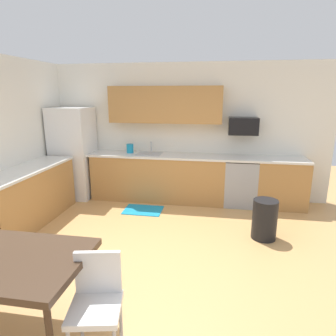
# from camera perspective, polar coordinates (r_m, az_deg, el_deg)

# --- Properties ---
(ground_plane) EXTENTS (12.00, 12.00, 0.00)m
(ground_plane) POSITION_cam_1_polar(r_m,az_deg,el_deg) (3.96, -2.56, -17.83)
(ground_plane) COLOR tan
(wall_back) EXTENTS (5.80, 0.10, 2.70)m
(wall_back) POSITION_cam_1_polar(r_m,az_deg,el_deg) (6.02, 2.66, 7.04)
(wall_back) COLOR white
(wall_back) RESTS_ON ground
(cabinet_run_back) EXTENTS (2.65, 0.60, 0.90)m
(cabinet_run_back) POSITION_cam_1_polar(r_m,az_deg,el_deg) (5.93, -1.96, -1.95)
(cabinet_run_back) COLOR #AD7A42
(cabinet_run_back) RESTS_ON ground
(cabinet_run_back_right) EXTENTS (0.90, 0.60, 0.90)m
(cabinet_run_back_right) POSITION_cam_1_polar(r_m,az_deg,el_deg) (5.94, 21.13, -2.89)
(cabinet_run_back_right) COLOR #AD7A42
(cabinet_run_back_right) RESTS_ON ground
(cabinet_run_left) EXTENTS (0.60, 2.00, 0.90)m
(cabinet_run_left) POSITION_cam_1_polar(r_m,az_deg,el_deg) (5.34, -25.65, -5.23)
(cabinet_run_left) COLOR #AD7A42
(cabinet_run_left) RESTS_ON ground
(countertop_back) EXTENTS (4.80, 0.64, 0.04)m
(countertop_back) POSITION_cam_1_polar(r_m,az_deg,el_deg) (5.74, 2.18, 2.36)
(countertop_back) COLOR silver
(countertop_back) RESTS_ON cabinet_run_back
(countertop_left) EXTENTS (0.64, 2.00, 0.04)m
(countertop_left) POSITION_cam_1_polar(r_m,az_deg,el_deg) (5.21, -26.20, -0.34)
(countertop_left) COLOR silver
(countertop_left) RESTS_ON cabinet_run_left
(upper_cabinets_back) EXTENTS (2.20, 0.34, 0.70)m
(upper_cabinets_back) POSITION_cam_1_polar(r_m,az_deg,el_deg) (5.80, -0.56, 12.25)
(upper_cabinets_back) COLOR #AD7A42
(refrigerator) EXTENTS (0.76, 0.70, 1.84)m
(refrigerator) POSITION_cam_1_polar(r_m,az_deg,el_deg) (6.33, -17.91, 2.79)
(refrigerator) COLOR white
(refrigerator) RESTS_ON ground
(oven_range) EXTENTS (0.60, 0.60, 0.91)m
(oven_range) POSITION_cam_1_polar(r_m,az_deg,el_deg) (5.83, 13.89, -2.59)
(oven_range) COLOR #999BA0
(oven_range) RESTS_ON ground
(microwave) EXTENTS (0.54, 0.36, 0.32)m
(microwave) POSITION_cam_1_polar(r_m,az_deg,el_deg) (5.72, 14.45, 7.94)
(microwave) COLOR black
(sink_basin) EXTENTS (0.48, 0.40, 0.14)m
(sink_basin) POSITION_cam_1_polar(r_m,az_deg,el_deg) (5.86, -3.67, 2.18)
(sink_basin) COLOR #A5A8AD
(sink_basin) RESTS_ON countertop_back
(sink_faucet) EXTENTS (0.02, 0.02, 0.24)m
(sink_faucet) POSITION_cam_1_polar(r_m,az_deg,el_deg) (6.00, -3.30, 4.02)
(sink_faucet) COLOR #B2B5BA
(sink_faucet) RESTS_ON countertop_back
(dining_table) EXTENTS (1.40, 0.90, 0.78)m
(dining_table) POSITION_cam_1_polar(r_m,az_deg,el_deg) (2.94, -29.54, -15.89)
(dining_table) COLOR #422D1E
(dining_table) RESTS_ON ground
(chair_near_table) EXTENTS (0.47, 0.47, 0.85)m
(chair_near_table) POSITION_cam_1_polar(r_m,az_deg,el_deg) (2.64, -13.75, -23.27)
(chair_near_table) COLOR white
(chair_near_table) RESTS_ON ground
(trash_bin) EXTENTS (0.36, 0.36, 0.60)m
(trash_bin) POSITION_cam_1_polar(r_m,az_deg,el_deg) (4.62, 18.30, -9.48)
(trash_bin) COLOR black
(trash_bin) RESTS_ON ground
(floor_mat) EXTENTS (0.70, 0.50, 0.01)m
(floor_mat) POSITION_cam_1_polar(r_m,az_deg,el_deg) (5.51, -4.89, -8.17)
(floor_mat) COLOR #198CBF
(floor_mat) RESTS_ON ground
(kettle) EXTENTS (0.14, 0.14, 0.20)m
(kettle) POSITION_cam_1_polar(r_m,az_deg,el_deg) (5.99, -7.41, 3.71)
(kettle) COLOR #198CBF
(kettle) RESTS_ON countertop_back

